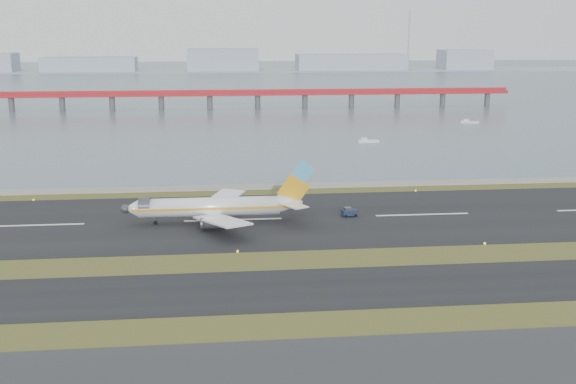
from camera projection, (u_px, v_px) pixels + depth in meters
name	position (u px, v px, depth m)	size (l,w,h in m)	color
ground	(239.00, 266.00, 119.32)	(1000.00, 1000.00, 0.00)	#3D4819
taxiway_strip	(243.00, 291.00, 107.66)	(1000.00, 18.00, 0.10)	black
runway_strip	(233.00, 220.00, 148.42)	(1000.00, 45.00, 0.10)	black
seawall	(229.00, 187.00, 177.43)	(1000.00, 2.50, 1.00)	gray
bay_water	(214.00, 81.00, 565.72)	(1400.00, 800.00, 1.30)	#4C5E6C
red_pier	(258.00, 94.00, 362.46)	(260.00, 5.00, 10.20)	#A51C23
far_shoreline	(226.00, 65.00, 721.11)	(1400.00, 80.00, 60.50)	#9CA6B9
airliner	(218.00, 207.00, 145.28)	(38.52, 32.89, 12.80)	white
pushback_tug	(349.00, 212.00, 151.17)	(3.39, 2.32, 2.01)	#15213C
workboat_near	(367.00, 141.00, 252.56)	(7.48, 2.59, 1.80)	silver
workboat_far	(469.00, 122.00, 306.14)	(7.82, 5.19, 1.82)	silver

